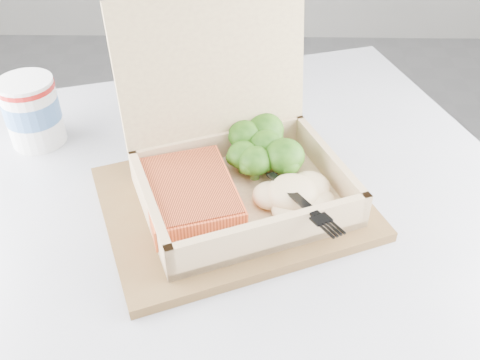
{
  "coord_description": "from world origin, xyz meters",
  "views": [
    {
      "loc": [
        0.46,
        -0.65,
        1.18
      ],
      "look_at": [
        0.45,
        -0.14,
        0.77
      ],
      "focal_mm": 40.0,
      "sensor_mm": 36.0,
      "label": 1
    }
  ],
  "objects_px": {
    "cafe_table": "(236,307)",
    "takeout_container": "(233,150)",
    "paper_cup": "(32,110)",
    "serving_tray": "(233,203)"
  },
  "relations": [
    {
      "from": "serving_tray",
      "to": "takeout_container",
      "type": "distance_m",
      "value": 0.07
    },
    {
      "from": "serving_tray",
      "to": "takeout_container",
      "type": "bearing_deg",
      "value": 91.49
    },
    {
      "from": "cafe_table",
      "to": "paper_cup",
      "type": "distance_m",
      "value": 0.41
    },
    {
      "from": "serving_tray",
      "to": "paper_cup",
      "type": "xyz_separation_m",
      "value": [
        -0.29,
        0.14,
        0.05
      ]
    },
    {
      "from": "takeout_container",
      "to": "paper_cup",
      "type": "xyz_separation_m",
      "value": [
        -0.29,
        0.11,
        -0.02
      ]
    },
    {
      "from": "takeout_container",
      "to": "paper_cup",
      "type": "bearing_deg",
      "value": 136.74
    },
    {
      "from": "cafe_table",
      "to": "serving_tray",
      "type": "bearing_deg",
      "value": 103.06
    },
    {
      "from": "serving_tray",
      "to": "takeout_container",
      "type": "height_order",
      "value": "takeout_container"
    },
    {
      "from": "takeout_container",
      "to": "paper_cup",
      "type": "height_order",
      "value": "takeout_container"
    },
    {
      "from": "cafe_table",
      "to": "takeout_container",
      "type": "distance_m",
      "value": 0.26
    }
  ]
}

